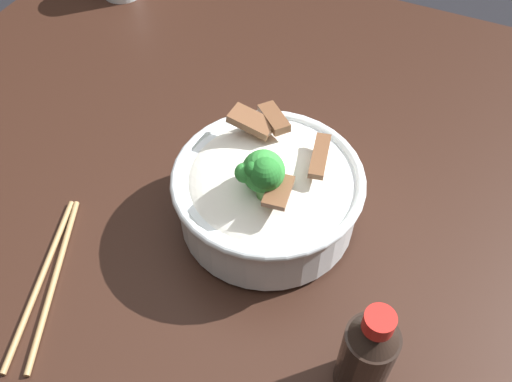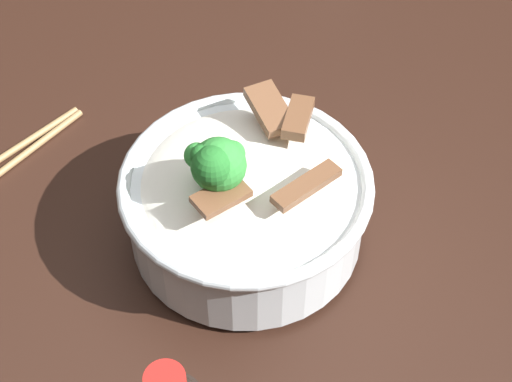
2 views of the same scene
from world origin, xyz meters
name	(u,v)px [view 1 (image 1 of 2)]	position (x,y,z in m)	size (l,w,h in m)	color
dining_table	(219,265)	(0.00, 0.00, 0.63)	(1.13, 1.10, 0.78)	black
rice_bowl	(268,190)	(0.01, -0.07, 0.83)	(0.23, 0.23, 0.15)	silver
chopsticks_pair	(48,279)	(-0.18, 0.12, 0.78)	(0.22, 0.10, 0.01)	#9E7A4C
soy_sauce_bottle	(367,354)	(-0.14, -0.24, 0.84)	(0.05, 0.05, 0.14)	black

